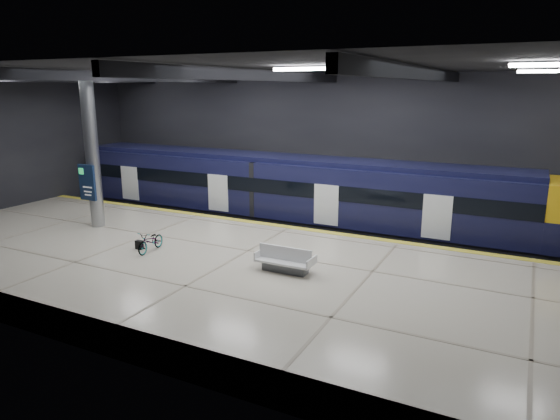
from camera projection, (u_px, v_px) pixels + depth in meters
The scene contains 10 objects.
ground at pixel (261, 269), 20.64m from camera, with size 30.00×30.00×0.00m, color black.
room_shell at pixel (260, 130), 19.28m from camera, with size 30.10×16.10×8.05m.
platform at pixel (228, 276), 18.35m from camera, with size 30.00×11.00×1.10m, color #BDB2A0.
safety_strip at pixel (290, 227), 22.76m from camera, with size 30.00×0.40×0.01m, color gold.
rails at pixel (313, 233), 25.39m from camera, with size 30.00×1.52×0.16m.
train at pixel (314, 195), 24.90m from camera, with size 29.40×2.84×3.79m.
bench at pixel (285, 263), 17.23m from camera, with size 2.04×0.84×0.90m.
bicycle at pixel (151, 241), 19.33m from camera, with size 0.55×1.57×0.82m, color #99999E.
pannier_bag at pixel (139, 245), 19.65m from camera, with size 0.30×0.18×0.35m, color black.
info_column at pixel (92, 153), 22.18m from camera, with size 0.90×0.78×6.90m.
Camera 1 is at (9.47, -17.01, 7.32)m, focal length 32.00 mm.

